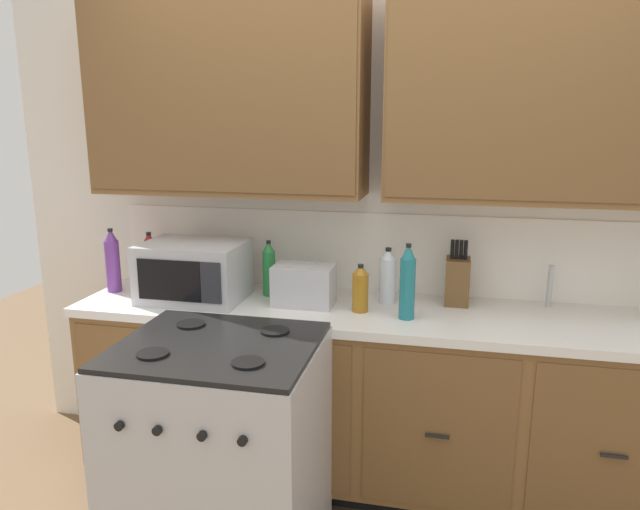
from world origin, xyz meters
The scene contains 13 objects.
wall_unit centered at (0.00, 0.50, 1.65)m, with size 3.93×0.40×2.51m.
counter_run centered at (0.00, 0.30, 0.47)m, with size 2.76×0.64×0.91m.
stove_range centered at (-0.49, -0.33, 0.47)m, with size 0.76×0.68×0.95m.
microwave centered at (-0.85, 0.26, 1.05)m, with size 0.48×0.37×0.28m.
toaster centered at (-0.31, 0.29, 1.01)m, with size 0.28×0.18×0.19m.
knife_block centered at (0.40, 0.47, 1.02)m, with size 0.11×0.14×0.31m.
sink_faucet centered at (0.82, 0.51, 1.01)m, with size 0.02×0.02×0.20m, color #B2B5BA.
bottle_red centered at (-1.17, 0.44, 1.05)m, with size 0.07×0.07×0.28m.
bottle_clear centered at (0.07, 0.41, 1.04)m, with size 0.08×0.08×0.27m.
bottle_violet centered at (-1.30, 0.30, 1.07)m, with size 0.07×0.07×0.32m.
bottle_teal centered at (0.18, 0.20, 1.07)m, with size 0.07×0.07×0.34m.
bottle_amber centered at (-0.03, 0.25, 1.02)m, with size 0.07×0.07×0.22m.
bottle_green centered at (-0.51, 0.41, 1.05)m, with size 0.06×0.06×0.28m.
Camera 1 is at (0.35, -2.30, 1.77)m, focal length 33.26 mm.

